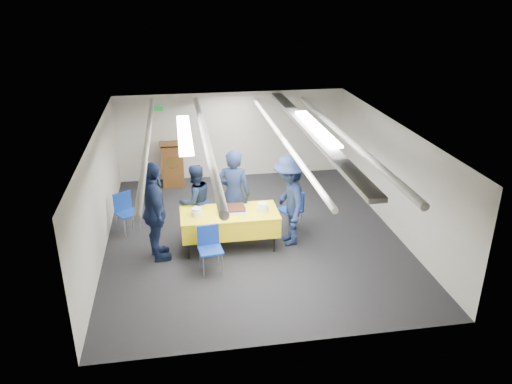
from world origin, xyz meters
TOP-DOWN VIEW (x-y plane):
  - ground at (0.00, 0.00)m, footprint 7.00×7.00m
  - room_shell at (0.09, 0.41)m, footprint 6.00×7.00m
  - serving_table at (-0.52, -0.47)m, footprint 1.92×0.91m
  - sheet_cake at (-0.47, -0.44)m, footprint 0.55×0.42m
  - plate_stack_left at (-1.16, -0.52)m, footprint 0.22×0.22m
  - plate_stack_right at (0.13, -0.52)m, footprint 0.23×0.23m
  - podium at (-1.60, 3.05)m, footprint 0.62×0.53m
  - chair_near at (-0.98, -1.25)m, footprint 0.47×0.47m
  - chair_right at (0.92, 0.14)m, footprint 0.55×0.55m
  - chair_left at (-2.61, 0.57)m, footprint 0.58×0.58m
  - sailor_a at (-0.37, 0.00)m, footprint 0.81×0.66m
  - sailor_b at (-1.15, 0.17)m, footprint 0.95×0.88m
  - sailor_c at (-1.94, -0.67)m, footprint 0.71×1.22m
  - sailor_d at (0.68, -0.46)m, footprint 0.70×1.21m

SIDE VIEW (x-z plane):
  - ground at x=0.00m, z-range 0.00..0.00m
  - chair_near at x=-0.98m, z-range 0.10..0.97m
  - chair_right at x=0.92m, z-range 0.10..0.97m
  - chair_left at x=-2.61m, z-range 0.10..0.97m
  - serving_table at x=-0.52m, z-range 0.17..0.94m
  - podium at x=-1.60m, z-range -0.01..1.24m
  - sailor_b at x=-1.15m, z-range 0.00..1.56m
  - sheet_cake at x=-0.47m, z-range 0.77..0.86m
  - plate_stack_left at x=-1.16m, z-range 0.76..0.92m
  - plate_stack_right at x=0.13m, z-range 0.76..0.93m
  - sailor_d at x=0.68m, z-range 0.00..1.86m
  - sailor_a at x=-0.37m, z-range 0.00..1.90m
  - sailor_c at x=-1.94m, z-range 0.00..1.95m
  - room_shell at x=0.09m, z-range 0.66..2.96m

